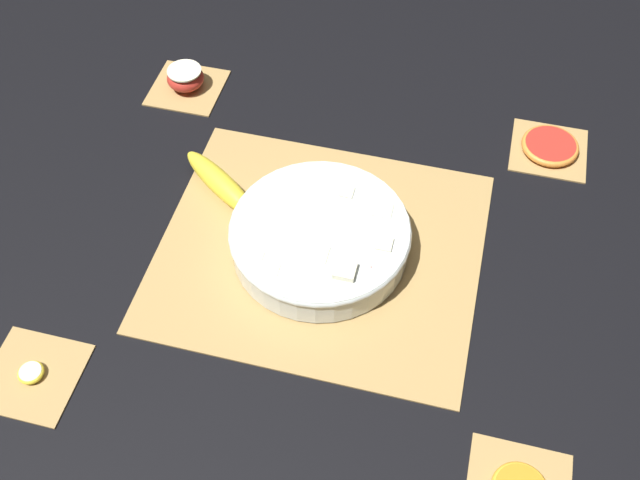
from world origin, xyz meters
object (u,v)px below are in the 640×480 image
at_px(whole_banana, 221,184).
at_px(banana_coin_single, 31,373).
at_px(fruit_salad_bowl, 320,237).
at_px(apple_half, 185,78).
at_px(grapefruit_slice, 550,146).

bearing_deg(whole_banana, banana_coin_single, 68.87).
bearing_deg(banana_coin_single, fruit_salad_bowl, -137.45).
xyz_separation_m(whole_banana, apple_half, (0.15, -0.23, 0.00)).
relative_size(fruit_salad_bowl, grapefruit_slice, 2.82).
height_order(whole_banana, grapefruit_slice, whole_banana).
height_order(banana_coin_single, grapefruit_slice, grapefruit_slice).
relative_size(whole_banana, apple_half, 2.48).
distance_m(fruit_salad_bowl, whole_banana, 0.20).
bearing_deg(grapefruit_slice, banana_coin_single, 42.69).
height_order(fruit_salad_bowl, grapefruit_slice, fruit_salad_bowl).
height_order(whole_banana, banana_coin_single, whole_banana).
xyz_separation_m(apple_half, banana_coin_single, (0.00, 0.61, -0.02)).
relative_size(fruit_salad_bowl, whole_banana, 1.64).
xyz_separation_m(fruit_salad_bowl, grapefruit_slice, (-0.33, -0.31, -0.02)).
relative_size(apple_half, grapefruit_slice, 0.69).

